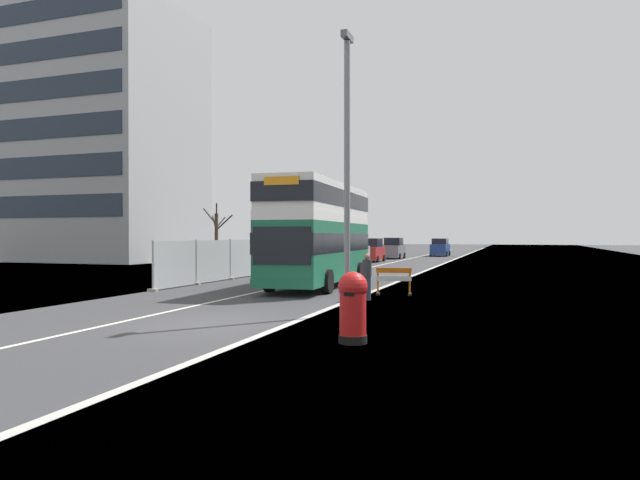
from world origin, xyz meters
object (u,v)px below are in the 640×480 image
Objects in this scene: lamppost_foreground at (347,182)px; pedestrian_at_kerb at (367,277)px; double_decker_bus at (320,232)px; car_far_side at (440,248)px; car_receding_mid at (371,251)px; car_receding_far at (394,249)px; car_oncoming_near at (353,252)px; red_pillar_postbox at (353,304)px; roadworks_barrier at (394,279)px.

lamppost_foreground is 5.05m from pedestrian_at_kerb.
double_decker_bus is 2.44× the size of car_far_side.
car_receding_far is at bearing 86.32° from car_receding_mid.
car_oncoming_near is at bearing -91.16° from car_receding_far.
car_receding_far reaches higher than red_pillar_postbox.
car_oncoming_near is at bearing 107.10° from pedestrian_at_kerb.
roadworks_barrier is at bearing 96.70° from red_pillar_postbox.
car_far_side is at bearing 67.41° from car_receding_far.
roadworks_barrier is 0.38× the size of car_receding_mid.
double_decker_bus is 6.32× the size of pedestrian_at_kerb.
red_pillar_postbox is 8.27m from pedestrian_at_kerb.
red_pillar_postbox is at bearing -84.86° from car_far_side.
pedestrian_at_kerb is (-0.41, 3.96, -3.10)m from lamppost_foreground.
car_receding_mid reaches higher than pedestrian_at_kerb.
pedestrian_at_kerb is at bearing -53.96° from double_decker_bus.
car_receding_far is at bearing -112.59° from car_far_side.
car_far_side is at bearing 95.14° from red_pillar_postbox.
lamppost_foreground is at bearing 108.16° from red_pillar_postbox.
red_pillar_postbox is at bearing -76.61° from car_receding_mid.
car_receding_far is (0.48, 7.44, 0.01)m from car_receding_mid.
car_oncoming_near reaches higher than roadworks_barrier.
pedestrian_at_kerb is (6.66, -36.75, -0.14)m from car_receding_far.
car_receding_far is at bearing 101.77° from roadworks_barrier.
car_receding_far is at bearing 95.59° from double_decker_bus.
car_oncoming_near is at bearing 105.86° from red_pillar_postbox.
pedestrian_at_kerb is (7.14, -29.31, -0.13)m from car_receding_mid.
car_far_side reaches higher than pedestrian_at_kerb.
roadworks_barrier is 35.45m from car_receding_far.
red_pillar_postbox is 0.41× the size of car_receding_far.
car_oncoming_near is 6.73m from car_receding_mid.
car_far_side is (-3.62, 43.38, 0.31)m from roadworks_barrier.
car_far_side is 45.53m from pedestrian_at_kerb.
car_far_side is (4.09, 16.12, -0.02)m from car_receding_mid.
lamppost_foreground reaches higher than car_oncoming_near.
lamppost_foreground is 2.18× the size of car_receding_far.
double_decker_bus is at bearing -81.62° from car_receding_mid.
pedestrian_at_kerb is at bearing -86.16° from car_far_side.
lamppost_foreground reaches higher than pedestrian_at_kerb.
car_receding_mid is at bearing 103.39° from red_pillar_postbox.
car_receding_far is (-7.23, 34.70, 0.34)m from roadworks_barrier.
pedestrian_at_kerb is at bearing -79.72° from car_receding_far.
pedestrian_at_kerb is at bearing 95.89° from lamppost_foreground.
car_oncoming_near is at bearing 110.12° from roadworks_barrier.
car_far_side is (3.90, 22.85, -0.09)m from car_oncoming_near.
lamppost_foreground is 41.43m from car_receding_far.
red_pillar_postbox is 38.44m from car_receding_mid.
car_receding_far is 2.25× the size of pedestrian_at_kerb.
roadworks_barrier is 43.53m from car_far_side.
roadworks_barrier is 21.87m from car_oncoming_near.
lamppost_foreground reaches higher than car_far_side.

